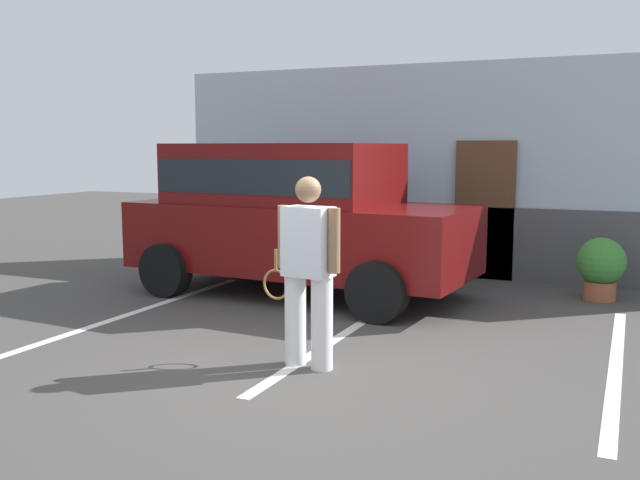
{
  "coord_description": "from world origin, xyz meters",
  "views": [
    {
      "loc": [
        2.64,
        -5.45,
        2.0
      ],
      "look_at": [
        -0.29,
        1.2,
        1.05
      ],
      "focal_mm": 39.88,
      "sensor_mm": 36.0,
      "label": 1
    }
  ],
  "objects": [
    {
      "name": "potted_plant_by_porch",
      "position": [
        2.31,
        4.45,
        0.46
      ],
      "size": [
        0.63,
        0.63,
        0.83
      ],
      "color": "#9E5638",
      "rests_on": "ground_plane"
    },
    {
      "name": "tennis_player_man",
      "position": [
        -0.01,
        0.29,
        0.9
      ],
      "size": [
        0.89,
        0.33,
        1.74
      ],
      "rotation": [
        0.0,
        0.0,
        3.0
      ],
      "color": "white",
      "rests_on": "ground_plane"
    },
    {
      "name": "parking_stripe_2",
      "position": [
        2.58,
        1.5,
        0.0
      ],
      "size": [
        0.12,
        4.4,
        0.01
      ],
      "primitive_type": "cube",
      "color": "silver",
      "rests_on": "ground_plane"
    },
    {
      "name": "parking_stripe_1",
      "position": [
        -0.13,
        1.5,
        0.0
      ],
      "size": [
        0.12,
        4.4,
        0.01
      ],
      "primitive_type": "cube",
      "color": "silver",
      "rests_on": "ground_plane"
    },
    {
      "name": "parking_stripe_0",
      "position": [
        -2.85,
        1.5,
        0.0
      ],
      "size": [
        0.12,
        4.4,
        0.01
      ],
      "primitive_type": "cube",
      "color": "silver",
      "rests_on": "ground_plane"
    },
    {
      "name": "house_frontage",
      "position": [
        0.01,
        5.58,
        1.55
      ],
      "size": [
        9.23,
        0.4,
        3.29
      ],
      "color": "silver",
      "rests_on": "ground_plane"
    },
    {
      "name": "ground_plane",
      "position": [
        0.0,
        0.0,
        0.0
      ],
      "size": [
        40.0,
        40.0,
        0.0
      ],
      "primitive_type": "plane",
      "color": "#423F3D"
    },
    {
      "name": "parked_suv",
      "position": [
        -1.56,
        3.17,
        1.15
      ],
      "size": [
        4.72,
        2.42,
        2.05
      ],
      "rotation": [
        0.0,
        0.0,
        -0.07
      ],
      "color": "#590C0C",
      "rests_on": "ground_plane"
    }
  ]
}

